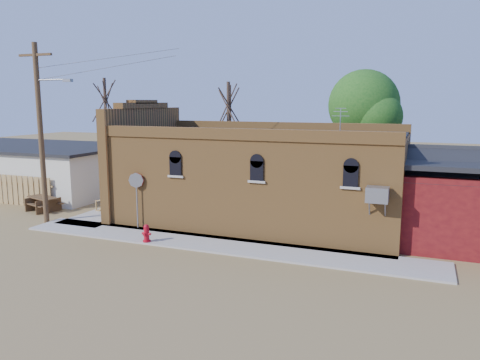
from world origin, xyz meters
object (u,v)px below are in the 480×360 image
at_px(utility_pole, 41,130).
at_px(stop_sign, 136,186).
at_px(picnic_table, 43,202).
at_px(trash_barrel, 134,204).
at_px(brick_bar, 255,177).
at_px(fire_hydrant, 146,233).

xyz_separation_m(utility_pole, stop_sign, (5.07, 0.60, -2.60)).
xyz_separation_m(stop_sign, picnic_table, (-7.22, 1.34, -1.64)).
bearing_deg(stop_sign, picnic_table, 177.61).
bearing_deg(trash_barrel, picnic_table, -161.67).
bearing_deg(brick_bar, trash_barrel, -174.26).
height_order(brick_bar, fire_hydrant, brick_bar).
relative_size(fire_hydrant, picnic_table, 0.34).
bearing_deg(trash_barrel, brick_bar, 5.74).
height_order(stop_sign, picnic_table, stop_sign).
height_order(fire_hydrant, trash_barrel, fire_hydrant).
relative_size(trash_barrel, picnic_table, 0.33).
bearing_deg(picnic_table, brick_bar, 28.48).
bearing_deg(brick_bar, fire_hydrant, -119.11).
height_order(fire_hydrant, stop_sign, stop_sign).
relative_size(utility_pole, stop_sign, 3.31).
relative_size(fire_hydrant, stop_sign, 0.29).
xyz_separation_m(brick_bar, utility_pole, (-9.79, -4.29, 2.43)).
height_order(brick_bar, picnic_table, brick_bar).
xyz_separation_m(brick_bar, stop_sign, (-4.72, -3.69, -0.17)).
distance_m(trash_barrel, picnic_table, 5.26).
xyz_separation_m(utility_pole, trash_barrel, (2.84, 3.60, -4.31)).
bearing_deg(trash_barrel, fire_hydrant, -51.04).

